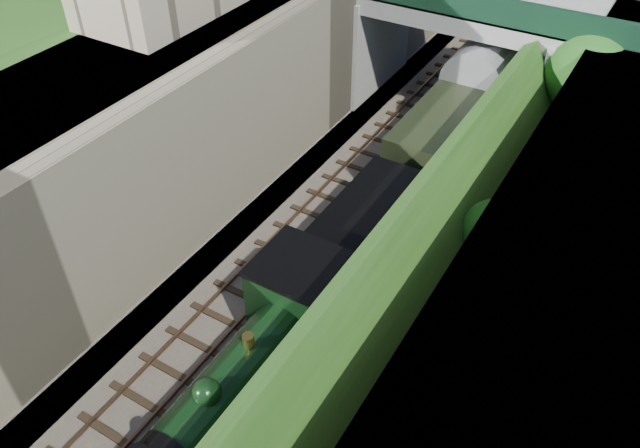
{
  "coord_description": "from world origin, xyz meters",
  "views": [
    {
      "loc": [
        8.37,
        -4.68,
        16.69
      ],
      "look_at": [
        0.0,
        9.32,
        2.89
      ],
      "focal_mm": 35.0,
      "sensor_mm": 36.0,
      "label": 1
    }
  ],
  "objects_px": {
    "tender": "(369,240)",
    "road_bridge": "(494,42)",
    "tree": "(592,77)",
    "locomotive": "(249,381)"
  },
  "relations": [
    {
      "from": "locomotive",
      "to": "road_bridge",
      "type": "bearing_deg",
      "value": 90.71
    },
    {
      "from": "road_bridge",
      "to": "locomotive",
      "type": "relative_size",
      "value": 1.56
    },
    {
      "from": "tender",
      "to": "locomotive",
      "type": "bearing_deg",
      "value": -90.0
    },
    {
      "from": "road_bridge",
      "to": "tree",
      "type": "height_order",
      "value": "road_bridge"
    },
    {
      "from": "tree",
      "to": "road_bridge",
      "type": "bearing_deg",
      "value": 152.73
    },
    {
      "from": "road_bridge",
      "to": "tree",
      "type": "relative_size",
      "value": 2.42
    },
    {
      "from": "road_bridge",
      "to": "tree",
      "type": "bearing_deg",
      "value": -27.27
    },
    {
      "from": "tree",
      "to": "tender",
      "type": "relative_size",
      "value": 1.1
    },
    {
      "from": "tender",
      "to": "road_bridge",
      "type": "bearing_deg",
      "value": 91.11
    },
    {
      "from": "road_bridge",
      "to": "tree",
      "type": "xyz_separation_m",
      "value": [
        4.97,
        -2.56,
        0.57
      ]
    }
  ]
}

